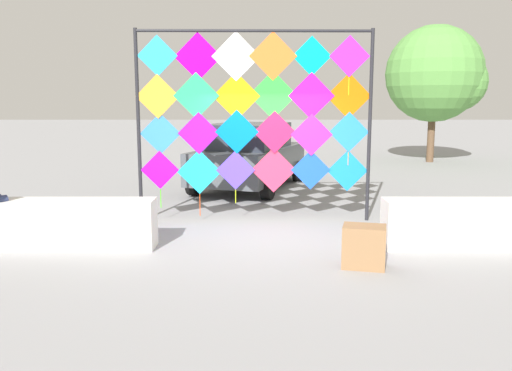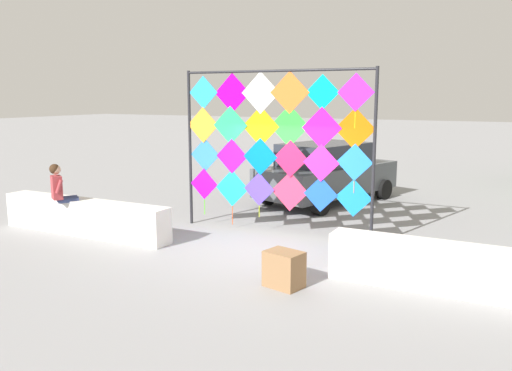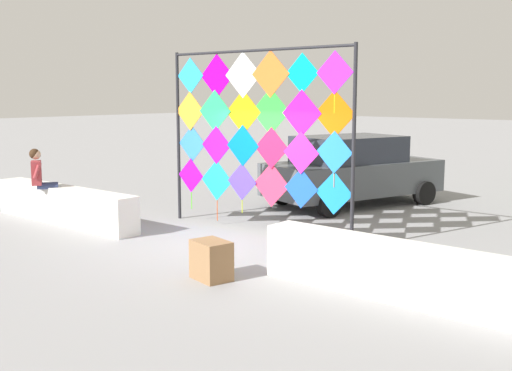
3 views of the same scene
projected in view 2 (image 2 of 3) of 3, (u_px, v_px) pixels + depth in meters
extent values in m
plane|color=gray|center=(256.00, 251.00, 10.56)|extent=(120.00, 120.00, 0.00)
cube|color=silver|center=(84.00, 217.00, 11.80)|extent=(4.49, 0.55, 0.79)
cube|color=silver|center=(470.00, 271.00, 8.15)|extent=(4.49, 0.55, 0.79)
cylinder|color=#232328|center=(190.00, 149.00, 12.55)|extent=(0.07, 0.07, 3.70)
cylinder|color=#232328|center=(374.00, 159.00, 10.60)|extent=(0.07, 0.07, 3.70)
cylinder|color=#232328|center=(275.00, 71.00, 11.26)|extent=(4.48, 0.11, 0.06)
cube|color=#B40DE7|center=(204.00, 184.00, 12.51)|extent=(0.75, 0.02, 0.75)
cylinder|color=#47E516|center=(205.00, 207.00, 12.61)|extent=(0.02, 0.02, 0.38)
cube|color=#1AB3E5|center=(232.00, 188.00, 12.18)|extent=(0.87, 0.02, 0.87)
cylinder|color=#E54916|center=(233.00, 215.00, 12.30)|extent=(0.02, 0.02, 0.45)
cube|color=#543CF6|center=(259.00, 189.00, 11.86)|extent=(0.77, 0.02, 0.77)
cylinder|color=#CBE516|center=(259.00, 211.00, 11.96)|extent=(0.02, 0.02, 0.28)
cube|color=#E83259|center=(290.00, 192.00, 11.57)|extent=(0.89, 0.02, 0.89)
cube|color=blue|center=(321.00, 194.00, 11.24)|extent=(0.78, 0.02, 0.78)
cube|color=#1883E7|center=(354.00, 198.00, 10.94)|extent=(0.81, 0.02, 0.81)
cube|color=#3280D9|center=(205.00, 155.00, 12.40)|extent=(0.79, 0.02, 0.79)
cylinder|color=orange|center=(206.00, 176.00, 12.50)|extent=(0.02, 0.02, 0.25)
cube|color=#8C11F7|center=(232.00, 156.00, 12.05)|extent=(0.82, 0.02, 0.82)
cube|color=blue|center=(260.00, 157.00, 11.72)|extent=(0.85, 0.02, 0.85)
cube|color=#CD1E51|center=(290.00, 159.00, 11.41)|extent=(0.83, 0.02, 0.83)
cube|color=#DD24B0|center=(321.00, 163.00, 11.10)|extent=(0.82, 0.02, 0.82)
cube|color=#247EF4|center=(355.00, 162.00, 10.79)|extent=(0.78, 0.02, 0.78)
cylinder|color=orange|center=(354.00, 187.00, 10.88)|extent=(0.02, 0.02, 0.26)
cube|color=#F69F2C|center=(203.00, 125.00, 12.27)|extent=(0.85, 0.02, 0.85)
cube|color=#27E26E|center=(230.00, 125.00, 11.95)|extent=(0.88, 0.02, 0.88)
cylinder|color=#E51696|center=(231.00, 151.00, 12.06)|extent=(0.02, 0.02, 0.33)
cube|color=#D59C0E|center=(261.00, 126.00, 11.63)|extent=(0.92, 0.02, 0.92)
cube|color=#30F33C|center=(289.00, 126.00, 11.32)|extent=(0.92, 0.02, 0.92)
cylinder|color=#E516D9|center=(289.00, 156.00, 11.44)|extent=(0.02, 0.02, 0.41)
cube|color=#E916BA|center=(322.00, 128.00, 11.00)|extent=(0.90, 0.02, 0.90)
cylinder|color=#16E545|center=(321.00, 160.00, 11.13)|extent=(0.02, 0.02, 0.47)
cube|color=#DC6208|center=(355.00, 129.00, 10.69)|extent=(0.88, 0.02, 0.88)
cylinder|color=#168DE5|center=(354.00, 160.00, 10.81)|extent=(0.02, 0.02, 0.40)
cube|color=#26AAEF|center=(203.00, 92.00, 12.15)|extent=(0.77, 0.02, 0.77)
cube|color=#E704C0|center=(232.00, 93.00, 11.83)|extent=(0.91, 0.02, 0.91)
cube|color=white|center=(260.00, 93.00, 11.50)|extent=(0.93, 0.02, 0.93)
cylinder|color=#E51642|center=(261.00, 121.00, 11.62)|extent=(0.02, 0.02, 0.31)
cube|color=orange|center=(290.00, 92.00, 11.19)|extent=(0.92, 0.02, 0.92)
cylinder|color=#16A1E5|center=(289.00, 124.00, 11.32)|extent=(0.02, 0.02, 0.44)
cube|color=#05DFDC|center=(322.00, 92.00, 10.88)|extent=(0.76, 0.02, 0.76)
cylinder|color=red|center=(322.00, 117.00, 10.98)|extent=(0.02, 0.02, 0.29)
cube|color=#B123F8|center=(356.00, 92.00, 10.56)|extent=(0.78, 0.02, 0.78)
cylinder|color=#5BE516|center=(355.00, 120.00, 10.66)|extent=(0.02, 0.02, 0.34)
cylinder|color=navy|center=(80.00, 217.00, 11.76)|extent=(0.11, 0.11, 0.79)
cylinder|color=navy|center=(68.00, 200.00, 11.59)|extent=(0.35, 0.43, 0.13)
cube|color=navy|center=(83.00, 232.00, 11.85)|extent=(0.22, 0.26, 0.09)
cylinder|color=navy|center=(78.00, 216.00, 11.91)|extent=(0.11, 0.11, 0.79)
cylinder|color=navy|center=(67.00, 199.00, 11.73)|extent=(0.35, 0.43, 0.13)
cube|color=navy|center=(82.00, 230.00, 12.00)|extent=(0.22, 0.26, 0.09)
cube|color=#993338|center=(57.00, 187.00, 11.50)|extent=(0.41, 0.36, 0.52)
sphere|color=tan|center=(56.00, 170.00, 11.44)|extent=(0.22, 0.22, 0.22)
sphere|color=#382314|center=(55.00, 169.00, 11.42)|extent=(0.22, 0.22, 0.22)
cylinder|color=#993338|center=(59.00, 187.00, 11.31)|extent=(0.17, 0.19, 0.31)
cylinder|color=#993338|center=(56.00, 184.00, 11.69)|extent=(0.17, 0.19, 0.31)
cube|color=#4C5156|center=(327.00, 178.00, 15.35)|extent=(3.27, 4.91, 0.81)
cube|color=#282D38|center=(325.00, 154.00, 15.11)|extent=(2.42, 2.95, 0.65)
cylinder|color=black|center=(332.00, 182.00, 17.17)|extent=(0.42, 0.65, 0.60)
cylinder|color=black|center=(384.00, 189.00, 15.80)|extent=(0.42, 0.65, 0.60)
cylinder|color=black|center=(268.00, 194.00, 15.03)|extent=(0.42, 0.65, 0.60)
cylinder|color=black|center=(320.00, 204.00, 13.67)|extent=(0.42, 0.65, 0.60)
cube|color=olive|center=(284.00, 269.00, 8.54)|extent=(0.68, 0.57, 0.60)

